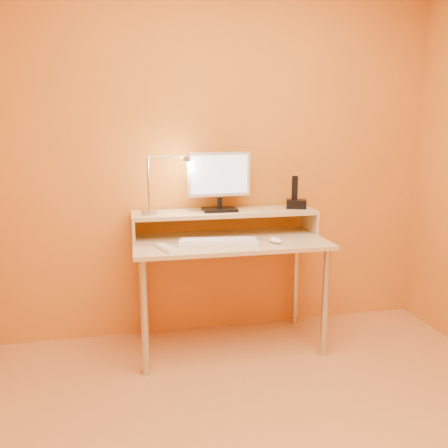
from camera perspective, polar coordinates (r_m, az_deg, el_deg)
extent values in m
cube|color=orange|center=(3.00, -0.58, 9.25)|extent=(3.00, 0.04, 2.50)
cylinder|color=#B3B3B5|center=(2.58, -10.27, -11.97)|extent=(0.04, 0.04, 0.69)
cylinder|color=#B3B3B5|center=(2.82, 13.02, -10.00)|extent=(0.04, 0.04, 0.69)
cylinder|color=#B3B3B5|center=(3.05, -10.58, -8.27)|extent=(0.04, 0.04, 0.69)
cylinder|color=#B3B3B5|center=(3.25, 9.32, -6.94)|extent=(0.04, 0.04, 0.69)
cube|color=tan|center=(2.77, 0.75, -2.30)|extent=(1.20, 0.60, 0.02)
cube|color=tan|center=(2.83, -11.68, -0.56)|extent=(0.02, 0.30, 0.14)
cube|color=tan|center=(3.07, 10.97, 0.38)|extent=(0.02, 0.30, 0.14)
cube|color=tan|center=(2.88, 0.11, 1.49)|extent=(1.20, 0.30, 0.02)
cube|color=black|center=(2.87, -0.59, 1.89)|extent=(0.22, 0.16, 0.02)
cylinder|color=black|center=(2.86, -0.59, 2.76)|extent=(0.04, 0.04, 0.07)
cube|color=silver|center=(2.85, -0.64, 6.47)|extent=(0.42, 0.08, 0.28)
cube|color=black|center=(2.87, -0.73, 6.51)|extent=(0.37, 0.05, 0.24)
cube|color=silver|center=(2.83, -0.56, 6.44)|extent=(0.38, 0.04, 0.25)
cylinder|color=#B3B3B5|center=(2.78, -9.66, 1.51)|extent=(0.10, 0.10, 0.02)
cylinder|color=#B3B3B5|center=(2.76, -9.79, 5.14)|extent=(0.01, 0.01, 0.33)
cylinder|color=#B3B3B5|center=(2.75, -7.38, 8.65)|extent=(0.24, 0.01, 0.01)
cylinder|color=#B3B3B5|center=(2.77, -4.87, 8.40)|extent=(0.04, 0.04, 0.03)
cylinder|color=#FFEAC6|center=(2.77, -4.86, 8.07)|extent=(0.03, 0.03, 0.00)
cube|color=black|center=(3.01, 9.37, 2.60)|extent=(0.15, 0.14, 0.06)
cube|color=black|center=(2.99, 9.17, 4.68)|extent=(0.05, 0.04, 0.16)
cube|color=#2968FF|center=(2.98, 10.53, 2.47)|extent=(0.01, 0.00, 0.04)
cube|color=white|center=(2.64, -0.73, -2.44)|extent=(0.49, 0.22, 0.02)
ellipsoid|color=white|center=(2.69, 6.73, -2.11)|extent=(0.08, 0.12, 0.04)
cube|color=white|center=(2.54, -7.57, -3.18)|extent=(0.12, 0.21, 0.02)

